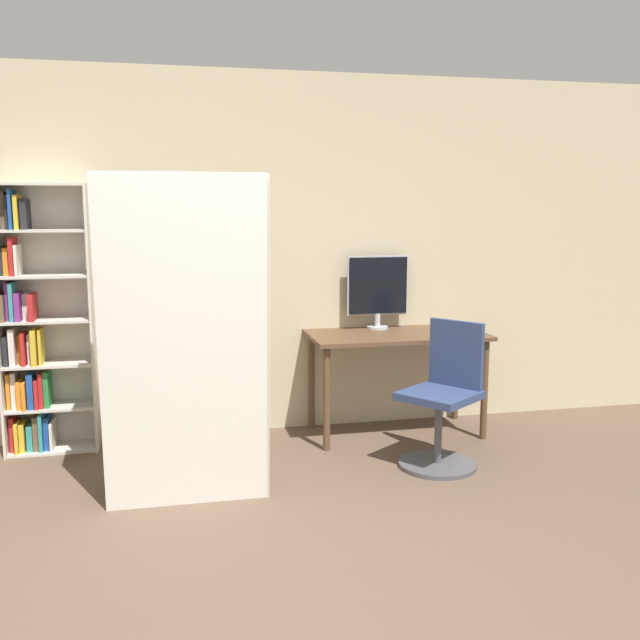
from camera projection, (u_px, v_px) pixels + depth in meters
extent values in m
cube|color=#C6B793|center=(239.00, 256.00, 5.34)|extent=(8.00, 0.06, 2.70)
cube|color=brown|center=(397.00, 335.00, 5.34)|extent=(1.32, 0.65, 0.03)
cylinder|color=brown|center=(327.00, 399.00, 5.01)|extent=(0.05, 0.05, 0.75)
cylinder|color=brown|center=(484.00, 390.00, 5.27)|extent=(0.05, 0.05, 0.75)
cylinder|color=brown|center=(311.00, 381.00, 5.52)|extent=(0.05, 0.05, 0.75)
cylinder|color=brown|center=(456.00, 374.00, 5.78)|extent=(0.05, 0.05, 0.75)
cylinder|color=#B7B7BC|center=(377.00, 327.00, 5.53)|extent=(0.16, 0.16, 0.02)
cylinder|color=#B7B7BC|center=(377.00, 320.00, 5.52)|extent=(0.04, 0.04, 0.10)
cube|color=#B7B7BC|center=(378.00, 285.00, 5.48)|extent=(0.48, 0.02, 0.46)
cube|color=black|center=(378.00, 285.00, 5.48)|extent=(0.46, 0.03, 0.43)
cylinder|color=#4C4C51|center=(437.00, 464.00, 4.75)|extent=(0.52, 0.52, 0.03)
cylinder|color=#4C4C51|center=(438.00, 431.00, 4.72)|extent=(0.05, 0.05, 0.43)
cube|color=navy|center=(439.00, 396.00, 4.68)|extent=(0.61, 0.61, 0.05)
cube|color=navy|center=(456.00, 354.00, 4.79)|extent=(0.27, 0.34, 0.45)
cube|color=beige|center=(0.00, 322.00, 4.88)|extent=(0.02, 0.31, 1.87)
cube|color=beige|center=(93.00, 319.00, 5.01)|extent=(0.02, 0.31, 1.87)
cube|color=beige|center=(50.00, 317.00, 5.08)|extent=(0.62, 0.02, 1.87)
cube|color=beige|center=(55.00, 448.00, 5.09)|extent=(0.59, 0.27, 0.02)
cube|color=beige|center=(52.00, 406.00, 5.04)|extent=(0.59, 0.27, 0.02)
cube|color=beige|center=(50.00, 364.00, 4.99)|extent=(0.59, 0.27, 0.02)
cube|color=beige|center=(47.00, 320.00, 4.94)|extent=(0.59, 0.27, 0.02)
cube|color=beige|center=(44.00, 276.00, 4.89)|extent=(0.59, 0.27, 0.02)
cube|color=beige|center=(42.00, 231.00, 4.85)|extent=(0.59, 0.27, 0.02)
cube|color=beige|center=(39.00, 184.00, 4.80)|extent=(0.59, 0.27, 0.02)
cube|color=red|center=(14.00, 433.00, 5.01)|extent=(0.03, 0.15, 0.24)
cube|color=gold|center=(18.00, 437.00, 4.97)|extent=(0.02, 0.15, 0.21)
cube|color=gold|center=(24.00, 436.00, 5.02)|extent=(0.03, 0.19, 0.20)
cube|color=teal|center=(32.00, 435.00, 5.05)|extent=(0.04, 0.20, 0.18)
cube|color=brown|center=(38.00, 431.00, 5.05)|extent=(0.04, 0.20, 0.24)
cube|color=teal|center=(42.00, 430.00, 5.04)|extent=(0.02, 0.22, 0.27)
cube|color=#1E4C9E|center=(47.00, 432.00, 5.05)|extent=(0.03, 0.16, 0.24)
cube|color=silver|center=(53.00, 434.00, 5.07)|extent=(0.02, 0.23, 0.20)
cube|color=orange|center=(11.00, 389.00, 4.98)|extent=(0.02, 0.20, 0.25)
cube|color=silver|center=(16.00, 389.00, 4.99)|extent=(0.03, 0.20, 0.25)
cube|color=orange|center=(21.00, 394.00, 4.96)|extent=(0.03, 0.17, 0.20)
cube|color=orange|center=(26.00, 394.00, 4.95)|extent=(0.02, 0.20, 0.20)
cube|color=#1E4C9E|center=(31.00, 390.00, 4.95)|extent=(0.04, 0.15, 0.25)
cube|color=red|center=(38.00, 392.00, 4.99)|extent=(0.02, 0.22, 0.20)
cube|color=red|center=(42.00, 390.00, 4.98)|extent=(0.03, 0.15, 0.24)
cube|color=#287A38|center=(48.00, 387.00, 5.02)|extent=(0.03, 0.20, 0.26)
cube|color=#232328|center=(8.00, 350.00, 4.92)|extent=(0.03, 0.20, 0.20)
cube|color=silver|center=(14.00, 346.00, 4.91)|extent=(0.04, 0.20, 0.25)
cube|color=orange|center=(22.00, 348.00, 4.98)|extent=(0.03, 0.16, 0.20)
cube|color=red|center=(24.00, 349.00, 4.90)|extent=(0.02, 0.15, 0.23)
cube|color=silver|center=(31.00, 348.00, 4.96)|extent=(0.02, 0.17, 0.21)
cube|color=gold|center=(35.00, 346.00, 4.93)|extent=(0.03, 0.21, 0.25)
cube|color=gold|center=(41.00, 346.00, 4.94)|extent=(0.02, 0.18, 0.25)
cube|color=brown|center=(4.00, 307.00, 4.86)|extent=(0.03, 0.22, 0.18)
cube|color=#7A2D84|center=(9.00, 301.00, 4.88)|extent=(0.03, 0.17, 0.26)
cube|color=teal|center=(13.00, 301.00, 4.86)|extent=(0.03, 0.19, 0.26)
cube|color=#7A2D84|center=(19.00, 306.00, 4.87)|extent=(0.04, 0.18, 0.19)
cube|color=silver|center=(27.00, 306.00, 4.94)|extent=(0.04, 0.16, 0.18)
cube|color=red|center=(33.00, 307.00, 4.89)|extent=(0.03, 0.22, 0.18)
cube|color=#232328|center=(2.00, 261.00, 4.85)|extent=(0.03, 0.18, 0.20)
cube|color=orange|center=(8.00, 261.00, 4.86)|extent=(0.03, 0.20, 0.19)
cube|color=red|center=(13.00, 256.00, 4.83)|extent=(0.03, 0.20, 0.26)
cube|color=silver|center=(18.00, 260.00, 4.82)|extent=(0.02, 0.21, 0.21)
cube|color=brown|center=(4.00, 211.00, 4.82)|extent=(0.03, 0.15, 0.25)
cube|color=#232328|center=(9.00, 212.00, 4.81)|extent=(0.02, 0.16, 0.23)
cube|color=#1E4C9E|center=(12.00, 209.00, 4.79)|extent=(0.02, 0.21, 0.27)
cube|color=gold|center=(18.00, 212.00, 4.81)|extent=(0.03, 0.21, 0.23)
cube|color=#232328|center=(25.00, 214.00, 4.83)|extent=(0.04, 0.20, 0.20)
cube|color=silver|center=(185.00, 342.00, 4.05)|extent=(0.94, 0.40, 1.91)
cube|color=beige|center=(265.00, 339.00, 4.15)|extent=(0.01, 0.40, 1.87)
cube|color=silver|center=(183.00, 333.00, 4.36)|extent=(0.94, 0.35, 1.90)
cube|color=beige|center=(258.00, 330.00, 4.46)|extent=(0.01, 0.35, 1.87)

